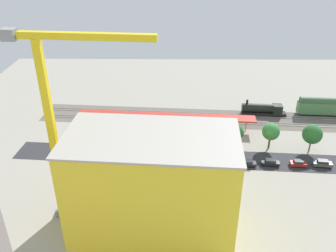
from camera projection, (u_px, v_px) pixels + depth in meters
name	position (u px, v px, depth m)	size (l,w,h in m)	color
ground_plane	(208.00, 154.00, 97.61)	(170.11, 170.11, 0.00)	#9E998C
rail_bed	(202.00, 118.00, 116.82)	(106.32, 13.31, 0.01)	#665E54
street_asphalt	(209.00, 159.00, 95.46)	(106.32, 9.00, 0.01)	#2D2D33
track_rails	(202.00, 117.00, 116.73)	(106.05, 14.57, 0.12)	#9E9EA8
platform_canopy_near	(165.00, 116.00, 108.70)	(55.03, 8.36, 4.45)	#B73328
locomotive	(264.00, 110.00, 118.07)	(14.76, 3.90, 5.25)	black
passenger_coach	(329.00, 106.00, 117.20)	(20.03, 4.36, 6.26)	black
parked_car_0	(322.00, 164.00, 91.95)	(4.96, 2.41, 1.83)	black
parked_car_1	(298.00, 163.00, 92.08)	(4.18, 2.10, 1.72)	black
parked_car_2	(270.00, 163.00, 92.40)	(4.83, 2.22, 1.75)	black
parked_car_3	(247.00, 163.00, 92.16)	(4.76, 1.99, 1.70)	black
parked_car_4	(219.00, 163.00, 92.28)	(4.48, 2.08, 1.56)	black
parked_car_5	(193.00, 164.00, 91.67)	(4.51, 2.31, 1.74)	black
construction_building	(152.00, 185.00, 68.66)	(31.59, 16.70, 20.84)	yellow
construction_roof_slab	(151.00, 137.00, 63.63)	(32.19, 17.30, 0.40)	#ADA89E
tower_crane	(59.00, 117.00, 65.95)	(26.29, 4.15, 39.47)	gray
box_truck_0	(129.00, 177.00, 85.44)	(10.35, 3.27, 3.17)	black
box_truck_1	(170.00, 180.00, 84.37)	(8.64, 3.63, 3.32)	black
street_tree_0	(235.00, 132.00, 97.73)	(5.02, 5.02, 7.73)	brown
street_tree_1	(271.00, 132.00, 97.76)	(4.85, 4.85, 7.76)	brown
street_tree_2	(164.00, 131.00, 96.77)	(5.89, 5.89, 8.87)	brown
street_tree_3	(190.00, 135.00, 98.61)	(4.63, 4.63, 6.48)	brown
street_tree_4	(155.00, 135.00, 97.87)	(4.07, 4.07, 6.50)	brown
street_tree_5	(312.00, 134.00, 96.27)	(5.38, 5.38, 8.10)	brown
traffic_light	(126.00, 153.00, 89.13)	(0.50, 0.36, 7.14)	#333333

